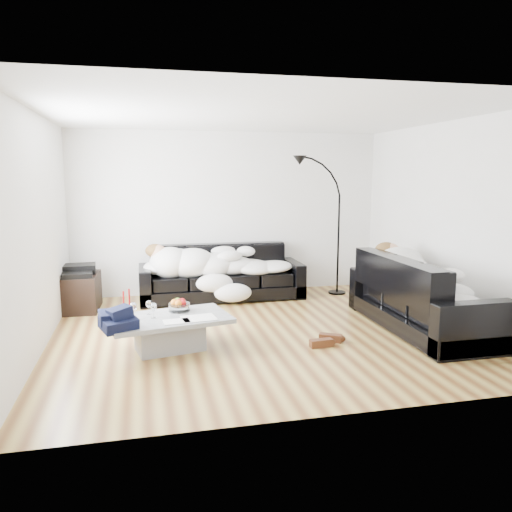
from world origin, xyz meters
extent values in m
plane|color=brown|center=(0.00, 0.00, 0.00)|extent=(5.00, 5.00, 0.00)
cube|color=silver|center=(0.00, 2.25, 1.30)|extent=(5.00, 0.02, 2.60)
cube|color=silver|center=(-2.50, 0.00, 1.30)|extent=(0.02, 4.50, 2.60)
cube|color=silver|center=(2.50, 0.00, 1.30)|extent=(0.02, 4.50, 2.60)
plane|color=white|center=(0.00, 0.00, 2.60)|extent=(5.00, 5.00, 0.00)
cube|color=black|center=(-0.21, 1.80, 0.41)|extent=(2.51, 0.87, 0.82)
cube|color=black|center=(1.99, -0.31, 0.46)|extent=(0.97, 2.26, 0.91)
ellipsoid|color=#0E5767|center=(1.93, 0.38, 0.72)|extent=(0.42, 0.38, 0.20)
cube|color=#939699|center=(-1.14, -0.40, 0.19)|extent=(1.41, 0.99, 0.38)
cylinder|color=white|center=(-1.01, -0.18, 0.45)|extent=(0.29, 0.29, 0.15)
cylinder|color=white|center=(-1.35, -0.24, 0.45)|extent=(0.08, 0.08, 0.15)
cylinder|color=white|center=(-1.52, -0.40, 0.47)|extent=(0.08, 0.08, 0.18)
cylinder|color=white|center=(-1.30, -0.41, 0.46)|extent=(0.08, 0.08, 0.17)
cylinder|color=maroon|center=(-1.62, -0.14, 0.50)|extent=(0.06, 0.06, 0.25)
cylinder|color=maroon|center=(-1.56, -0.09, 0.51)|extent=(0.05, 0.05, 0.27)
cube|color=silver|center=(-0.83, -0.53, 0.38)|extent=(0.40, 0.32, 0.01)
cube|color=silver|center=(-1.07, -0.60, 0.38)|extent=(0.29, 0.22, 0.01)
cube|color=black|center=(-2.29, 1.57, 0.26)|extent=(0.55, 0.77, 0.51)
cube|color=black|center=(-2.29, 1.57, 0.58)|extent=(0.46, 0.37, 0.13)
camera|label=1|loc=(-1.39, -5.76, 1.91)|focal=35.00mm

